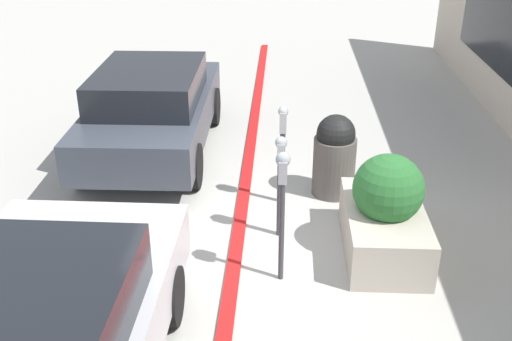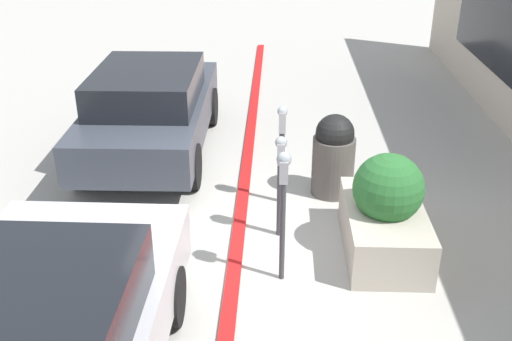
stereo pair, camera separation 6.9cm
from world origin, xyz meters
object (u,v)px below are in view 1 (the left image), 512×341
(parking_meter_second, at_px, (281,173))
(parked_car_middle, at_px, (152,108))
(parking_meter_nearest, at_px, (282,190))
(planter_box, at_px, (385,215))
(parking_meter_middle, at_px, (283,141))
(trash_bin, at_px, (335,155))

(parking_meter_second, relative_size, parked_car_middle, 0.33)
(parking_meter_nearest, distance_m, parked_car_middle, 3.99)
(parking_meter_second, height_order, planter_box, parking_meter_second)
(parking_meter_middle, bearing_deg, parking_meter_nearest, -179.73)
(planter_box, relative_size, parked_car_middle, 0.40)
(parking_meter_middle, bearing_deg, parking_meter_second, 178.88)
(planter_box, distance_m, trash_bin, 1.55)
(parking_meter_middle, relative_size, parked_car_middle, 0.34)
(parking_meter_nearest, xyz_separation_m, parking_meter_middle, (1.79, 0.01, -0.21))
(parking_meter_second, xyz_separation_m, parked_car_middle, (2.45, 2.07, -0.10))
(parking_meter_nearest, relative_size, planter_box, 0.94)
(parking_meter_nearest, bearing_deg, planter_box, -63.52)
(parking_meter_middle, distance_m, parked_car_middle, 2.62)
(parking_meter_second, xyz_separation_m, parking_meter_middle, (0.87, -0.02, 0.04))
(planter_box, distance_m, parked_car_middle, 4.32)
(parking_meter_second, distance_m, parked_car_middle, 3.21)
(trash_bin, bearing_deg, parking_meter_middle, 111.73)
(parking_meter_second, bearing_deg, parking_meter_middle, -1.12)
(parking_meter_second, height_order, parked_car_middle, parked_car_middle)
(parked_car_middle, bearing_deg, parking_meter_nearest, -148.74)
(parked_car_middle, bearing_deg, planter_box, -130.50)
(parking_meter_second, relative_size, parking_meter_middle, 0.96)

